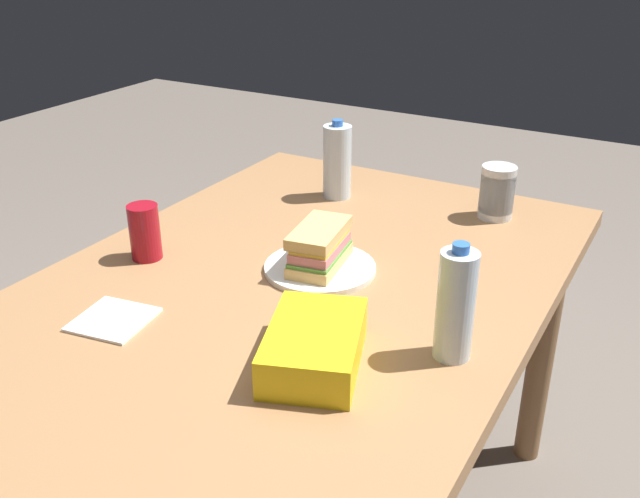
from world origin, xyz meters
TOP-DOWN VIEW (x-y plane):
  - dining_table at (0.00, 0.00)m, footprint 1.41×0.97m
  - paper_plate at (0.07, -0.03)m, footprint 0.23×0.23m
  - sandwich at (0.07, -0.02)m, footprint 0.19×0.12m
  - soda_can_red at (-0.07, 0.33)m, footprint 0.07×0.07m
  - chip_bag at (-0.23, -0.19)m, footprint 0.27×0.22m
  - water_bottle_tall at (-0.10, -0.38)m, footprint 0.06×0.06m
  - plastic_cup_stack at (0.53, -0.26)m, footprint 0.08×0.08m
  - water_bottle_spare at (0.46, 0.15)m, footprint 0.07×0.07m
  - paper_napkin at (-0.30, 0.20)m, footprint 0.15×0.15m

SIDE VIEW (x-z plane):
  - dining_table at x=0.00m, z-range 0.28..1.04m
  - paper_napkin at x=-0.30m, z-range 0.76..0.76m
  - paper_plate at x=0.07m, z-range 0.76..0.77m
  - chip_bag at x=-0.23m, z-range 0.76..0.83m
  - sandwich at x=0.07m, z-range 0.77..0.85m
  - soda_can_red at x=-0.07m, z-range 0.76..0.88m
  - plastic_cup_stack at x=0.53m, z-range 0.76..0.89m
  - water_bottle_spare at x=0.46m, z-range 0.75..0.96m
  - water_bottle_tall at x=-0.10m, z-range 0.75..0.96m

